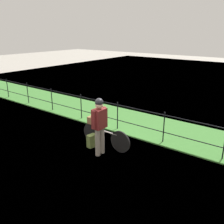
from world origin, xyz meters
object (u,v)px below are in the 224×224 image
(wooden_crate, at_px, (95,120))
(backpack_on_paving, at_px, (92,141))
(cyclist_person, at_px, (99,122))
(terrier_dog, at_px, (95,115))
(bicycle_main, at_px, (105,136))

(wooden_crate, height_order, backpack_on_paving, wooden_crate)
(cyclist_person, bearing_deg, terrier_dog, 141.12)
(bicycle_main, bearing_deg, wooden_crate, -179.78)
(terrier_dog, distance_m, cyclist_person, 0.71)
(cyclist_person, xyz_separation_m, backpack_on_paving, (-0.50, 0.20, -0.80))
(bicycle_main, height_order, terrier_dog, terrier_dog)
(backpack_on_paving, bearing_deg, terrier_dog, -158.99)
(terrier_dog, bearing_deg, bicycle_main, 0.22)
(wooden_crate, xyz_separation_m, terrier_dog, (0.02, 0.00, 0.19))
(wooden_crate, relative_size, cyclist_person, 0.23)
(terrier_dog, relative_size, cyclist_person, 0.19)
(cyclist_person, bearing_deg, bicycle_main, 110.89)
(terrier_dog, bearing_deg, backpack_on_paving, -76.67)
(terrier_dog, distance_m, backpack_on_paving, 0.80)
(bicycle_main, xyz_separation_m, backpack_on_paving, (-0.33, -0.25, -0.15))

